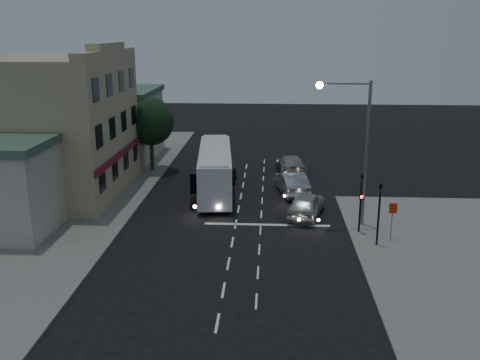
# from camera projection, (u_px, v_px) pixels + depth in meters

# --- Properties ---
(ground) EXTENTS (120.00, 120.00, 0.00)m
(ground) POSITION_uv_depth(u_px,v_px,m) (234.00, 236.00, 32.24)
(ground) COLOR black
(sidewalk_near) EXTENTS (12.00, 24.00, 0.12)m
(sidewalk_near) POSITION_uv_depth(u_px,v_px,m) (478.00, 269.00, 27.66)
(sidewalk_near) COLOR slate
(sidewalk_near) RESTS_ON ground
(sidewalk_far) EXTENTS (12.00, 50.00, 0.12)m
(sidewalk_far) POSITION_uv_depth(u_px,v_px,m) (71.00, 192.00, 40.63)
(sidewalk_far) COLOR slate
(sidewalk_far) RESTS_ON ground
(road_markings) EXTENTS (8.00, 30.55, 0.01)m
(road_markings) POSITION_uv_depth(u_px,v_px,m) (256.00, 218.00, 35.35)
(road_markings) COLOR silver
(road_markings) RESTS_ON ground
(tour_bus) EXTENTS (3.36, 11.35, 3.43)m
(tour_bus) POSITION_uv_depth(u_px,v_px,m) (215.00, 169.00, 40.36)
(tour_bus) COLOR white
(tour_bus) RESTS_ON ground
(car_suv) EXTENTS (3.06, 5.14, 1.64)m
(car_suv) POSITION_uv_depth(u_px,v_px,m) (306.00, 204.00, 35.42)
(car_suv) COLOR #BABABA
(car_suv) RESTS_ON ground
(car_sedan_a) EXTENTS (2.72, 5.33, 1.68)m
(car_sedan_a) POSITION_uv_depth(u_px,v_px,m) (292.00, 183.00, 40.32)
(car_sedan_a) COLOR #9FA0AC
(car_sedan_a) RESTS_ON ground
(car_sedan_b) EXTENTS (2.74, 5.52, 1.54)m
(car_sedan_b) POSITION_uv_depth(u_px,v_px,m) (291.00, 164.00, 46.24)
(car_sedan_b) COLOR #A1A1A1
(car_sedan_b) RESTS_ON ground
(traffic_signal_main) EXTENTS (0.25, 0.35, 4.10)m
(traffic_signal_main) POSITION_uv_depth(u_px,v_px,m) (361.00, 196.00, 31.91)
(traffic_signal_main) COLOR black
(traffic_signal_main) RESTS_ON sidewalk_near
(traffic_signal_side) EXTENTS (0.18, 0.15, 4.10)m
(traffic_signal_side) POSITION_uv_depth(u_px,v_px,m) (379.00, 207.00, 29.97)
(traffic_signal_side) COLOR black
(traffic_signal_side) RESTS_ON sidewalk_near
(regulatory_sign) EXTENTS (0.45, 0.12, 2.20)m
(regulatory_sign) POSITION_uv_depth(u_px,v_px,m) (392.00, 215.00, 31.07)
(regulatory_sign) COLOR slate
(regulatory_sign) RESTS_ON sidewalk_near
(streetlight) EXTENTS (3.32, 0.44, 9.00)m
(streetlight) POSITION_uv_depth(u_px,v_px,m) (356.00, 137.00, 32.39)
(streetlight) COLOR slate
(streetlight) RESTS_ON sidewalk_near
(main_building) EXTENTS (10.12, 12.00, 11.00)m
(main_building) POSITION_uv_depth(u_px,v_px,m) (52.00, 126.00, 39.30)
(main_building) COLOR tan
(main_building) RESTS_ON sidewalk_far
(low_building_north) EXTENTS (9.40, 9.40, 6.50)m
(low_building_north) POSITION_uv_depth(u_px,v_px,m) (108.00, 123.00, 51.29)
(low_building_north) COLOR #B5AE98
(low_building_north) RESTS_ON sidewalk_far
(street_tree) EXTENTS (4.00, 4.00, 6.20)m
(street_tree) POSITION_uv_depth(u_px,v_px,m) (150.00, 120.00, 45.91)
(street_tree) COLOR black
(street_tree) RESTS_ON sidewalk_far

